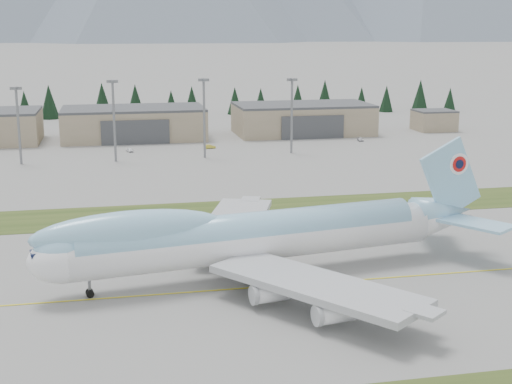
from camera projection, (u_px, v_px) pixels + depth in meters
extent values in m
plane|color=slate|center=(275.00, 286.00, 105.40)|extent=(7000.00, 7000.00, 0.00)
cube|color=#2B4016|center=(226.00, 211.00, 148.36)|extent=(400.00, 18.00, 0.08)
cube|color=gold|center=(275.00, 286.00, 105.40)|extent=(400.00, 0.40, 0.02)
cylinder|color=white|center=(257.00, 239.00, 108.55)|extent=(57.19, 15.31, 6.60)
cylinder|color=#8EC7E8|center=(251.00, 232.00, 107.93)|extent=(53.10, 14.18, 6.09)
ellipsoid|color=white|center=(66.00, 260.00, 98.87)|extent=(11.45, 8.15, 6.60)
ellipsoid|color=#8EC7E8|center=(65.00, 251.00, 98.59)|extent=(9.59, 6.89, 5.59)
ellipsoid|color=#8EC7E8|center=(130.00, 232.00, 101.27)|extent=(28.55, 9.87, 6.09)
cube|color=#0C1433|center=(38.00, 253.00, 97.36)|extent=(2.56, 2.94, 1.32)
cone|color=white|center=(443.00, 219.00, 119.96)|extent=(13.04, 8.27, 6.47)
cone|color=#8EC7E8|center=(443.00, 212.00, 119.69)|extent=(11.94, 7.54, 5.89)
cube|color=#8EC7E8|center=(451.00, 178.00, 118.76)|extent=(12.24, 2.50, 14.01)
cylinder|color=white|center=(456.00, 163.00, 118.99)|extent=(3.64, 0.77, 3.65)
cylinder|color=red|center=(456.00, 163.00, 119.09)|extent=(2.64, 0.61, 2.64)
cylinder|color=#0C1433|center=(456.00, 163.00, 119.18)|extent=(1.54, 0.44, 1.52)
cube|color=#8EC7E8|center=(433.00, 206.00, 126.08)|extent=(8.95, 12.42, 0.47)
cube|color=#8EC7E8|center=(476.00, 223.00, 114.96)|extent=(11.28, 12.67, 0.47)
cube|color=#AAADB2|center=(234.00, 222.00, 124.94)|extent=(19.08, 31.94, 1.02)
cube|color=#AAADB2|center=(316.00, 285.00, 94.36)|extent=(26.00, 30.15, 1.02)
cylinder|color=white|center=(216.00, 242.00, 120.08)|extent=(5.61, 3.32, 2.54)
cylinder|color=white|center=(227.00, 225.00, 130.39)|extent=(5.61, 3.32, 2.54)
cylinder|color=white|center=(272.00, 293.00, 96.91)|extent=(5.61, 3.32, 2.54)
cylinder|color=white|center=(336.00, 313.00, 89.99)|extent=(5.61, 3.32, 2.54)
cylinder|color=slate|center=(90.00, 289.00, 100.96)|extent=(0.51, 0.51, 2.44)
cylinder|color=slate|center=(241.00, 263.00, 111.84)|extent=(0.65, 0.65, 2.64)
cylinder|color=slate|center=(255.00, 275.00, 106.28)|extent=(0.65, 0.65, 2.64)
cylinder|color=slate|center=(271.00, 259.00, 113.57)|extent=(0.65, 0.65, 2.64)
cylinder|color=slate|center=(286.00, 271.00, 108.01)|extent=(0.65, 0.65, 2.64)
cylinder|color=black|center=(90.00, 294.00, 100.73)|extent=(1.16, 0.52, 1.12)
cylinder|color=black|center=(90.00, 292.00, 101.47)|extent=(1.16, 0.52, 1.12)
cylinder|color=black|center=(241.00, 267.00, 112.00)|extent=(1.28, 0.69, 1.22)
cylinder|color=black|center=(255.00, 279.00, 106.44)|extent=(1.28, 0.69, 1.22)
cylinder|color=black|center=(271.00, 263.00, 113.73)|extent=(1.28, 0.69, 1.22)
cylinder|color=black|center=(286.00, 275.00, 108.17)|extent=(1.28, 0.69, 1.22)
cube|color=gray|center=(134.00, 124.00, 244.52)|extent=(48.00, 26.00, 10.00)
cube|color=#3C3E41|center=(133.00, 108.00, 243.31)|extent=(48.00, 26.00, 0.80)
cube|color=#3C3E41|center=(136.00, 132.00, 232.05)|extent=(22.08, 0.60, 8.00)
cube|color=gray|center=(303.00, 120.00, 256.25)|extent=(48.00, 26.00, 10.00)
cube|color=#3C3E41|center=(303.00, 105.00, 255.03)|extent=(48.00, 26.00, 0.80)
cube|color=#3C3E41|center=(313.00, 127.00, 243.78)|extent=(22.08, 0.60, 8.00)
cube|color=gray|center=(434.00, 121.00, 264.45)|extent=(14.00, 12.00, 7.00)
cube|color=#3C3E41|center=(435.00, 111.00, 263.59)|extent=(14.00, 12.00, 0.60)
cylinder|color=slate|center=(19.00, 127.00, 197.58)|extent=(0.70, 0.70, 20.71)
cube|color=slate|center=(16.00, 88.00, 195.16)|extent=(3.20, 3.20, 0.80)
cylinder|color=slate|center=(114.00, 123.00, 201.34)|extent=(0.70, 0.70, 22.28)
cube|color=slate|center=(112.00, 81.00, 198.74)|extent=(3.20, 3.20, 0.80)
cylinder|color=slate|center=(204.00, 120.00, 207.21)|extent=(0.70, 0.70, 22.28)
cube|color=slate|center=(204.00, 80.00, 204.61)|extent=(3.20, 3.20, 0.80)
cylinder|color=slate|center=(292.00, 117.00, 214.98)|extent=(0.70, 0.70, 21.78)
cube|color=slate|center=(292.00, 80.00, 212.44)|extent=(3.20, 3.20, 0.80)
imported|color=white|center=(130.00, 152.00, 219.17)|extent=(2.44, 3.84, 1.22)
imported|color=gold|center=(210.00, 148.00, 225.46)|extent=(3.89, 1.81, 1.24)
imported|color=silver|center=(360.00, 141.00, 240.23)|extent=(2.05, 4.18, 1.17)
cone|color=black|center=(25.00, 106.00, 292.35)|extent=(6.84, 6.84, 12.21)
cone|color=black|center=(49.00, 102.00, 297.35)|extent=(8.01, 8.01, 14.31)
cone|color=black|center=(102.00, 100.00, 301.73)|extent=(8.27, 8.27, 14.77)
cone|color=black|center=(135.00, 101.00, 302.23)|extent=(7.91, 7.91, 14.13)
cone|color=black|center=(171.00, 103.00, 304.76)|extent=(6.39, 6.39, 11.40)
cone|color=black|center=(192.00, 101.00, 306.75)|extent=(7.25, 7.25, 12.95)
cone|color=black|center=(235.00, 101.00, 313.47)|extent=(6.75, 6.75, 12.05)
cone|color=black|center=(261.00, 101.00, 312.94)|extent=(6.53, 6.53, 11.67)
cone|color=black|center=(298.00, 99.00, 317.57)|extent=(7.15, 7.15, 12.77)
cone|color=black|center=(325.00, 96.00, 324.16)|extent=(8.01, 8.01, 14.30)
cone|color=black|center=(361.00, 99.00, 326.59)|extent=(6.14, 6.14, 10.97)
cone|color=black|center=(386.00, 99.00, 322.91)|extent=(6.66, 6.66, 11.89)
cone|color=black|center=(420.00, 95.00, 331.04)|extent=(7.82, 7.82, 13.97)
cone|color=black|center=(450.00, 99.00, 330.98)|extent=(5.75, 5.75, 10.26)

